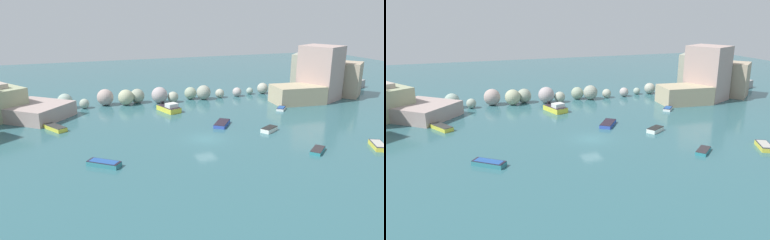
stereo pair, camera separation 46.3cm
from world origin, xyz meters
TOP-DOWN VIEW (x-y plane):
  - cove_water at (0.00, 0.00)m, footprint 160.00×160.00m
  - cliff_headland_right at (29.50, 16.06)m, footprint 25.90×16.89m
  - rock_breakwater at (-1.27, 21.11)m, footprint 38.67×4.16m
  - moored_boat_0 at (4.22, 4.63)m, footprint 3.48×3.92m
  - moored_boat_1 at (-17.96, 10.20)m, footprint 3.11×4.03m
  - moored_boat_2 at (10.45, -8.52)m, footprint 2.82×2.64m
  - moored_boat_3 at (-13.19, -4.53)m, footprint 3.58×3.20m
  - moored_boat_4 at (16.72, 9.25)m, footprint 2.38×2.45m
  - moored_boat_5 at (-0.70, 14.32)m, footprint 3.25×4.61m
  - moored_boat_6 at (9.12, 0.03)m, footprint 2.80×2.35m
  - moored_boat_7 at (18.04, -9.72)m, footprint 2.60×3.38m

SIDE VIEW (x-z plane):
  - cove_water at x=0.00m, z-range 0.00..0.00m
  - moored_boat_2 at x=10.45m, z-range 0.00..0.41m
  - moored_boat_4 at x=16.72m, z-range 0.01..0.47m
  - moored_boat_0 at x=4.22m, z-range 0.00..0.51m
  - moored_boat_6 at x=9.12m, z-range 0.00..0.58m
  - moored_boat_3 at x=-13.19m, z-range 0.01..0.57m
  - moored_boat_1 at x=-17.96m, z-range 0.00..0.60m
  - moored_boat_7 at x=18.04m, z-range 0.01..0.60m
  - moored_boat_5 at x=-0.70m, z-range -0.18..1.29m
  - rock_breakwater at x=-1.27m, z-range -0.18..2.62m
  - cliff_headland_right at x=29.50m, z-range -1.54..8.05m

